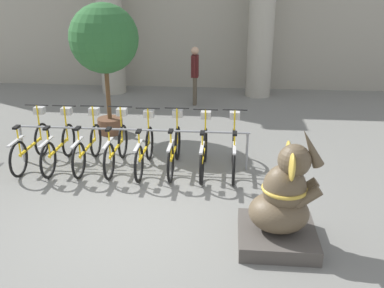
{
  "coord_description": "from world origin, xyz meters",
  "views": [
    {
      "loc": [
        1.43,
        -5.68,
        3.49
      ],
      "look_at": [
        0.85,
        0.66,
        1.0
      ],
      "focal_mm": 40.0,
      "sensor_mm": 36.0,
      "label": 1
    }
  ],
  "objects_px": {
    "bicycle_6": "(204,151)",
    "potted_tree": "(104,42)",
    "bicycle_0": "(31,145)",
    "elephant_statue": "(282,206)",
    "bicycle_5": "(174,149)",
    "person_pedestrian": "(195,70)",
    "bicycle_7": "(234,151)",
    "bicycle_1": "(59,145)",
    "bicycle_4": "(145,149)",
    "bicycle_3": "(117,147)",
    "bicycle_2": "(88,146)"
  },
  "relations": [
    {
      "from": "bicycle_6",
      "to": "bicycle_3",
      "type": "bearing_deg",
      "value": 178.35
    },
    {
      "from": "bicycle_1",
      "to": "bicycle_5",
      "type": "xyz_separation_m",
      "value": [
        2.27,
        0.04,
        0.0
      ]
    },
    {
      "from": "bicycle_0",
      "to": "elephant_statue",
      "type": "xyz_separation_m",
      "value": [
        4.62,
        -2.31,
        0.16
      ]
    },
    {
      "from": "bicycle_2",
      "to": "bicycle_6",
      "type": "relative_size",
      "value": 1.0
    },
    {
      "from": "bicycle_2",
      "to": "bicycle_6",
      "type": "bearing_deg",
      "value": -1.06
    },
    {
      "from": "bicycle_2",
      "to": "bicycle_7",
      "type": "height_order",
      "value": "same"
    },
    {
      "from": "bicycle_0",
      "to": "potted_tree",
      "type": "height_order",
      "value": "potted_tree"
    },
    {
      "from": "elephant_statue",
      "to": "potted_tree",
      "type": "xyz_separation_m",
      "value": [
        -3.58,
        4.25,
        1.57
      ]
    },
    {
      "from": "bicycle_7",
      "to": "person_pedestrian",
      "type": "height_order",
      "value": "person_pedestrian"
    },
    {
      "from": "person_pedestrian",
      "to": "bicycle_3",
      "type": "bearing_deg",
      "value": -104.14
    },
    {
      "from": "bicycle_5",
      "to": "bicycle_6",
      "type": "bearing_deg",
      "value": -4.46
    },
    {
      "from": "bicycle_2",
      "to": "person_pedestrian",
      "type": "relative_size",
      "value": 1.04
    },
    {
      "from": "bicycle_5",
      "to": "potted_tree",
      "type": "distance_m",
      "value": 3.14
    },
    {
      "from": "bicycle_6",
      "to": "elephant_statue",
      "type": "bearing_deg",
      "value": -62.1
    },
    {
      "from": "bicycle_3",
      "to": "elephant_statue",
      "type": "xyz_separation_m",
      "value": [
        2.92,
        -2.35,
        0.16
      ]
    },
    {
      "from": "bicycle_7",
      "to": "bicycle_5",
      "type": "bearing_deg",
      "value": 179.18
    },
    {
      "from": "bicycle_6",
      "to": "bicycle_5",
      "type": "bearing_deg",
      "value": 175.54
    },
    {
      "from": "bicycle_0",
      "to": "bicycle_3",
      "type": "xyz_separation_m",
      "value": [
        1.7,
        0.04,
        0.0
      ]
    },
    {
      "from": "bicycle_1",
      "to": "bicycle_0",
      "type": "bearing_deg",
      "value": -179.8
    },
    {
      "from": "bicycle_6",
      "to": "person_pedestrian",
      "type": "xyz_separation_m",
      "value": [
        -0.56,
        4.59,
        0.58
      ]
    },
    {
      "from": "potted_tree",
      "to": "bicycle_1",
      "type": "bearing_deg",
      "value": -103.69
    },
    {
      "from": "bicycle_7",
      "to": "elephant_statue",
      "type": "height_order",
      "value": "elephant_statue"
    },
    {
      "from": "bicycle_0",
      "to": "potted_tree",
      "type": "relative_size",
      "value": 0.58
    },
    {
      "from": "bicycle_3",
      "to": "potted_tree",
      "type": "xyz_separation_m",
      "value": [
        -0.66,
        1.9,
        1.73
      ]
    },
    {
      "from": "bicycle_0",
      "to": "person_pedestrian",
      "type": "bearing_deg",
      "value": 58.17
    },
    {
      "from": "bicycle_2",
      "to": "bicycle_7",
      "type": "bearing_deg",
      "value": -0.28
    },
    {
      "from": "bicycle_5",
      "to": "person_pedestrian",
      "type": "bearing_deg",
      "value": 89.88
    },
    {
      "from": "person_pedestrian",
      "to": "bicycle_4",
      "type": "bearing_deg",
      "value": -97.13
    },
    {
      "from": "bicycle_4",
      "to": "bicycle_2",
      "type": "bearing_deg",
      "value": 177.01
    },
    {
      "from": "bicycle_2",
      "to": "bicycle_3",
      "type": "xyz_separation_m",
      "value": [
        0.57,
        0.01,
        0.0
      ]
    },
    {
      "from": "bicycle_2",
      "to": "elephant_statue",
      "type": "distance_m",
      "value": 4.2
    },
    {
      "from": "bicycle_1",
      "to": "bicycle_7",
      "type": "bearing_deg",
      "value": 0.34
    },
    {
      "from": "bicycle_1",
      "to": "bicycle_6",
      "type": "distance_m",
      "value": 2.84
    },
    {
      "from": "bicycle_7",
      "to": "elephant_statue",
      "type": "relative_size",
      "value": 1.0
    },
    {
      "from": "bicycle_3",
      "to": "bicycle_7",
      "type": "relative_size",
      "value": 1.0
    },
    {
      "from": "bicycle_0",
      "to": "bicycle_7",
      "type": "height_order",
      "value": "same"
    },
    {
      "from": "bicycle_2",
      "to": "potted_tree",
      "type": "distance_m",
      "value": 2.58
    },
    {
      "from": "bicycle_1",
      "to": "bicycle_4",
      "type": "relative_size",
      "value": 1.0
    },
    {
      "from": "bicycle_0",
      "to": "bicycle_5",
      "type": "bearing_deg",
      "value": 0.78
    },
    {
      "from": "bicycle_6",
      "to": "elephant_statue",
      "type": "xyz_separation_m",
      "value": [
        1.22,
        -2.3,
        0.16
      ]
    },
    {
      "from": "bicycle_5",
      "to": "person_pedestrian",
      "type": "distance_m",
      "value": 4.58
    },
    {
      "from": "bicycle_2",
      "to": "bicycle_5",
      "type": "distance_m",
      "value": 1.7
    },
    {
      "from": "elephant_statue",
      "to": "bicycle_1",
      "type": "bearing_deg",
      "value": 150.36
    },
    {
      "from": "bicycle_5",
      "to": "bicycle_7",
      "type": "bearing_deg",
      "value": -0.82
    },
    {
      "from": "bicycle_3",
      "to": "elephant_statue",
      "type": "bearing_deg",
      "value": -38.82
    },
    {
      "from": "bicycle_0",
      "to": "elephant_statue",
      "type": "height_order",
      "value": "elephant_statue"
    },
    {
      "from": "person_pedestrian",
      "to": "bicycle_1",
      "type": "bearing_deg",
      "value": -116.44
    },
    {
      "from": "bicycle_2",
      "to": "bicycle_0",
      "type": "bearing_deg",
      "value": -178.17
    },
    {
      "from": "potted_tree",
      "to": "bicycle_6",
      "type": "bearing_deg",
      "value": -39.49
    },
    {
      "from": "bicycle_6",
      "to": "potted_tree",
      "type": "bearing_deg",
      "value": 140.51
    }
  ]
}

